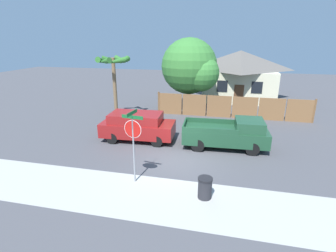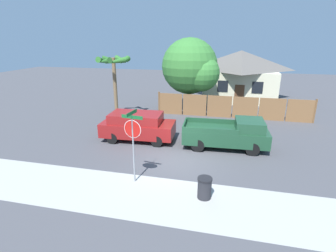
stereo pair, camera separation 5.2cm
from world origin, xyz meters
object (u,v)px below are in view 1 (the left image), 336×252
Objects in this scene: house at (239,74)px; orange_pickup at (228,134)px; stop_sign at (133,135)px; trash_bin at (205,188)px; oak_tree at (192,68)px; palm_tree at (113,66)px; red_suv at (138,126)px.

house is 14.22m from orange_pickup.
trash_bin is at bearing -2.63° from stop_sign.
trash_bin is (-0.85, -5.52, -0.42)m from orange_pickup.
palm_tree is (-5.37, -4.13, 0.43)m from oak_tree.
house reaches higher than trash_bin.
orange_pickup reaches higher than trash_bin.
red_suv is at bearing -114.66° from house.
stop_sign is (4.70, -8.77, -1.94)m from palm_tree.
house reaches higher than orange_pickup.
trash_bin is at bearing -94.90° from house.
house is at bearing 83.77° from orange_pickup.
trash_bin is at bearing -101.55° from orange_pickup.
house is 1.54× the size of orange_pickup.
palm_tree is 12.82m from trash_bin.
palm_tree is (-9.61, -10.27, 1.63)m from house.
trash_bin is (3.22, -0.58, -1.82)m from stop_sign.
palm_tree is 1.49× the size of stop_sign.
stop_sign is (-4.07, -4.94, 1.40)m from orange_pickup.
red_suv is 7.32m from trash_bin.
red_suv is 1.40× the size of stop_sign.
stop_sign is at bearing -104.45° from house.
red_suv is at bearing 177.28° from orange_pickup.
palm_tree is at bearing -133.09° from house.
palm_tree is at bearing 130.29° from trash_bin.
trash_bin is (2.55, -13.48, -3.33)m from oak_tree.
orange_pickup is at bearing -93.39° from house.
house is at bearing 55.38° from oak_tree.
orange_pickup is at bearing -66.86° from oak_tree.
orange_pickup is at bearing 81.28° from trash_bin.
oak_tree reaches higher than red_suv.
house is 1.55× the size of palm_tree.
oak_tree is at bearing -124.62° from house.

